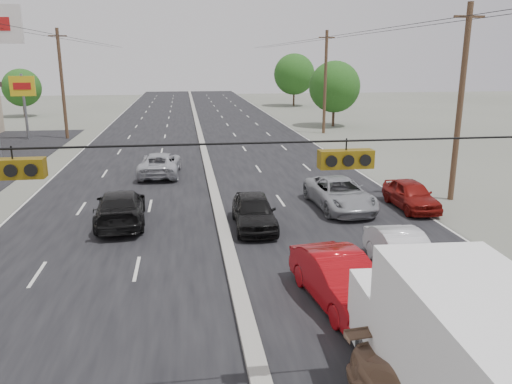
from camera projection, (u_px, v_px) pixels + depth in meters
The scene contains 18 objects.
road_surface at pixel (205, 154), 39.39m from camera, with size 20.00×160.00×0.02m, color black.
center_median at pixel (205, 153), 39.37m from camera, with size 0.50×160.00×0.20m, color gray.
utility_pole_left_c at pixel (62, 83), 45.90m from camera, with size 1.60×0.30×10.00m.
utility_pole_right_b at pixel (460, 103), 25.46m from camera, with size 1.60×0.30×10.00m.
utility_pole_right_c at pixel (325, 82), 49.37m from camera, with size 1.60×0.30×10.00m.
traffic_signals at pixel (341, 157), 9.49m from camera, with size 25.00×0.30×0.54m.
pole_sign_far at pixel (23, 92), 45.60m from camera, with size 2.20×0.25×6.00m.
tree_left_far at pixel (22, 88), 64.07m from camera, with size 4.80×4.80×6.12m.
tree_right_mid at pixel (334, 87), 54.69m from camera, with size 5.60×5.60×7.14m.
tree_right_far at pixel (294, 74), 78.57m from camera, with size 6.40×6.40×8.16m.
box_truck at pixel (460, 360), 9.45m from camera, with size 2.77×6.95×3.46m.
red_sedan at pixel (340, 280), 15.17m from camera, with size 1.66×4.75×1.56m, color #9F090F.
queue_car_a at pixel (254, 211), 22.09m from camera, with size 1.79×4.45×1.52m, color black.
queue_car_b at pixel (403, 254), 17.41m from camera, with size 1.52×4.35×1.43m, color silver.
queue_car_c at pixel (340, 194), 24.96m from camera, with size 2.48×5.38×1.50m, color gray.
queue_car_e at pixel (411, 195), 24.95m from camera, with size 1.69×4.19×1.43m, color maroon.
oncoming_near at pixel (121, 207), 22.65m from camera, with size 2.15×5.29×1.53m, color black.
oncoming_far at pixel (160, 164), 32.10m from camera, with size 2.46×5.33×1.48m, color #A8AAB0.
Camera 1 is at (-1.54, -9.01, 7.30)m, focal length 35.00 mm.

